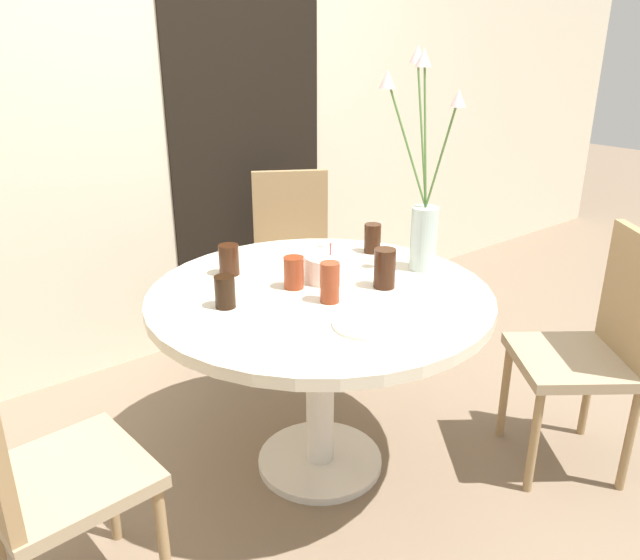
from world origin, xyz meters
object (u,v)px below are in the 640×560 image
drink_glass_1 (330,282)px  chair_right_flank (293,253)px  drink_glass_2 (229,260)px  drink_glass_3 (372,238)px  flower_vase (423,197)px  drink_glass_4 (385,268)px  side_plate (368,324)px  birthday_cake (330,267)px  drink_glass_5 (225,292)px  chair_near_front (32,465)px  chair_far_back (597,340)px  drink_glass_0 (294,273)px

drink_glass_1 → chair_right_flank: bearing=60.1°
drink_glass_2 → drink_glass_3: drink_glass_3 is taller
flower_vase → drink_glass_4: size_ratio=5.68×
chair_right_flank → side_plate: chair_right_flank is taller
birthday_cake → drink_glass_5: 0.42m
chair_near_front → drink_glass_4: bearing=-96.0°
flower_vase → drink_glass_3: flower_vase is taller
chair_far_back → flower_vase: bearing=-109.7°
flower_vase → drink_glass_0: flower_vase is taller
chair_near_front → side_plate: (0.94, -0.24, 0.21)m
drink_glass_5 → drink_glass_4: bearing=-20.9°
flower_vase → drink_glass_4: flower_vase is taller
chair_near_front → chair_far_back: same height
flower_vase → drink_glass_4: bearing=-166.2°
birthday_cake → drink_glass_5: birthday_cake is taller
drink_glass_0 → birthday_cake: bearing=-5.8°
drink_glass_4 → drink_glass_1: bearing=174.9°
chair_near_front → drink_glass_3: chair_near_front is taller
chair_far_back → birthday_cake: chair_far_back is taller
drink_glass_1 → birthday_cake: bearing=49.8°
side_plate → drink_glass_0: 0.39m
drink_glass_5 → drink_glass_1: bearing=-31.5°
birthday_cake → drink_glass_3: 0.35m
drink_glass_4 → flower_vase: bearing=13.8°
birthday_cake → drink_glass_0: bearing=174.2°
chair_near_front → drink_glass_0: 0.99m
drink_glass_1 → drink_glass_3: 0.53m
flower_vase → drink_glass_0: bearing=164.7°
flower_vase → drink_glass_5: (-0.76, 0.14, -0.22)m
drink_glass_0 → drink_glass_5: (-0.27, 0.01, -0.00)m
chair_far_back → drink_glass_3: 0.92m
chair_right_flank → drink_glass_1: size_ratio=6.72×
flower_vase → drink_glass_2: (-0.59, 0.39, -0.22)m
birthday_cake → drink_glass_4: size_ratio=1.38×
drink_glass_0 → drink_glass_5: drink_glass_0 is taller
drink_glass_2 → side_plate: bearing=-81.3°
chair_far_back → drink_glass_4: chair_far_back is taller
birthday_cake → drink_glass_0: size_ratio=1.71×
side_plate → drink_glass_4: size_ratio=1.56×
side_plate → drink_glass_1: bearing=82.8°
flower_vase → drink_glass_1: 0.51m
drink_glass_2 → drink_glass_5: 0.30m
chair_right_flank → flower_vase: (-0.08, -0.91, 0.48)m
chair_far_back → drink_glass_1: bearing=-84.5°
drink_glass_0 → chair_right_flank: bearing=53.9°
chair_right_flank → drink_glass_5: 1.17m
drink_glass_4 → drink_glass_5: size_ratio=1.32×
chair_far_back → drink_glass_0: (-0.85, 0.69, 0.26)m
chair_near_front → flower_vase: (1.43, 0.01, 0.48)m
chair_far_back → drink_glass_2: (-0.95, 0.94, 0.26)m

